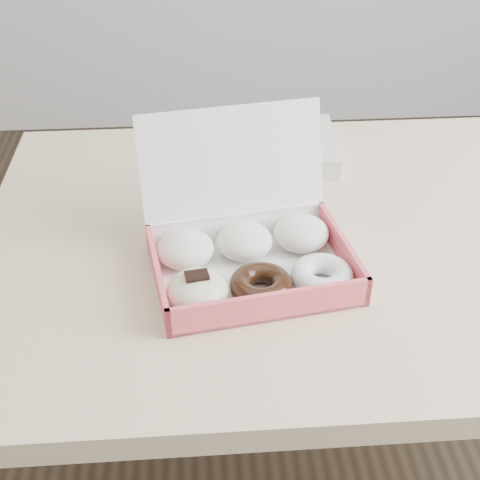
{
  "coord_description": "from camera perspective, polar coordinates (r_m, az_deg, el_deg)",
  "views": [
    {
      "loc": [
        -0.24,
        -0.89,
        1.37
      ],
      "look_at": [
        -0.19,
        -0.11,
        0.81
      ],
      "focal_mm": 50.0,
      "sensor_mm": 36.0,
      "label": 1
    }
  ],
  "objects": [
    {
      "name": "table",
      "position": [
        1.16,
        8.85,
        -2.16
      ],
      "size": [
        1.2,
        0.8,
        0.75
      ],
      "color": "tan",
      "rests_on": "ground"
    },
    {
      "name": "newspapers",
      "position": [
        1.31,
        2.45,
        8.01
      ],
      "size": [
        0.27,
        0.22,
        0.04
      ],
      "primitive_type": "cube",
      "rotation": [
        0.0,
        0.0,
        -0.07
      ],
      "color": "silver",
      "rests_on": "table"
    },
    {
      "name": "donut_box",
      "position": [
        0.99,
        0.65,
        -0.99
      ],
      "size": [
        0.32,
        0.31,
        0.21
      ],
      "rotation": [
        0.0,
        0.0,
        0.16
      ],
      "color": "white",
      "rests_on": "table"
    }
  ]
}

